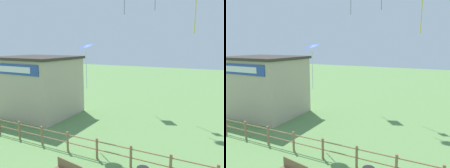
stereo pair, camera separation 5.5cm
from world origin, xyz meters
The scene contains 3 objects.
wooden_fence centered at (0.00, 5.40, 0.72)m, with size 21.45×0.14×1.27m.
seaside_building centered at (-9.26, 10.42, 2.80)m, with size 6.80×5.76×5.57m.
kite_blue_delta centered at (-1.91, 7.40, 6.44)m, with size 1.29×1.27×3.08m.
Camera 2 is at (6.11, -4.86, 6.62)m, focal length 35.00 mm.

